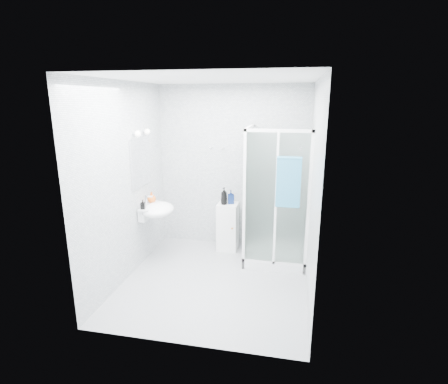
% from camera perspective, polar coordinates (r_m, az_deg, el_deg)
% --- Properties ---
extents(room, '(2.40, 2.60, 2.60)m').
position_cam_1_polar(room, '(4.38, -1.56, 0.78)').
color(room, silver).
rests_on(room, ground).
extents(shower_enclosure, '(0.90, 0.95, 2.00)m').
position_cam_1_polar(shower_enclosure, '(5.27, 7.57, -6.60)').
color(shower_enclosure, white).
rests_on(shower_enclosure, ground).
extents(wall_basin, '(0.46, 0.56, 0.35)m').
position_cam_1_polar(wall_basin, '(5.23, -10.99, -2.89)').
color(wall_basin, white).
rests_on(wall_basin, ground).
extents(mirror, '(0.02, 0.60, 0.70)m').
position_cam_1_polar(mirror, '(5.14, -13.44, 4.77)').
color(mirror, white).
rests_on(mirror, room).
extents(vanity_lights, '(0.10, 0.40, 0.08)m').
position_cam_1_polar(vanity_lights, '(5.06, -13.21, 9.44)').
color(vanity_lights, silver).
rests_on(vanity_lights, room).
extents(wall_hooks, '(0.23, 0.06, 0.03)m').
position_cam_1_polar(wall_hooks, '(5.58, -1.17, 7.19)').
color(wall_hooks, silver).
rests_on(wall_hooks, room).
extents(storage_cabinet, '(0.32, 0.35, 0.77)m').
position_cam_1_polar(storage_cabinet, '(5.64, 0.61, -5.67)').
color(storage_cabinet, white).
rests_on(storage_cabinet, ground).
extents(hand_towel, '(0.32, 0.05, 0.68)m').
position_cam_1_polar(hand_towel, '(4.62, 10.49, 1.77)').
color(hand_towel, teal).
rests_on(hand_towel, shower_enclosure).
extents(shampoo_bottle_a, '(0.13, 0.13, 0.27)m').
position_cam_1_polar(shampoo_bottle_a, '(5.45, 0.01, -0.65)').
color(shampoo_bottle_a, black).
rests_on(shampoo_bottle_a, storage_cabinet).
extents(shampoo_bottle_b, '(0.12, 0.12, 0.22)m').
position_cam_1_polar(shampoo_bottle_b, '(5.51, 1.13, -0.79)').
color(shampoo_bottle_b, '#0D1E4E').
rests_on(shampoo_bottle_b, storage_cabinet).
extents(soap_dispenser_orange, '(0.15, 0.15, 0.16)m').
position_cam_1_polar(soap_dispenser_orange, '(5.35, -11.74, -0.86)').
color(soap_dispenser_orange, orange).
rests_on(soap_dispenser_orange, wall_basin).
extents(soap_dispenser_black, '(0.07, 0.07, 0.14)m').
position_cam_1_polar(soap_dispenser_black, '(5.07, -13.13, -1.98)').
color(soap_dispenser_black, black).
rests_on(soap_dispenser_black, wall_basin).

